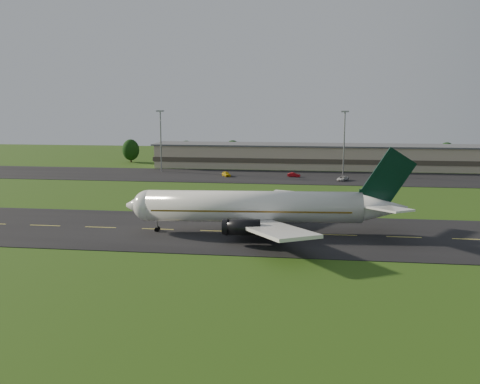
# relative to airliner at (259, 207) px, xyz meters

# --- Properties ---
(ground) EXTENTS (360.00, 360.00, 0.00)m
(ground) POSITION_rel_airliner_xyz_m (14.38, -0.07, -4.66)
(ground) COLOR #254511
(ground) RESTS_ON ground
(taxiway) EXTENTS (220.00, 30.00, 0.10)m
(taxiway) POSITION_rel_airliner_xyz_m (14.38, -0.07, -4.61)
(taxiway) COLOR black
(taxiway) RESTS_ON ground
(apron) EXTENTS (260.00, 30.00, 0.10)m
(apron) POSITION_rel_airliner_xyz_m (14.38, 71.93, -4.61)
(apron) COLOR black
(apron) RESTS_ON ground
(airliner) EXTENTS (51.29, 42.05, 15.57)m
(airliner) POSITION_rel_airliner_xyz_m (0.00, 0.00, 0.00)
(airliner) COLOR white
(airliner) RESTS_ON ground
(terminal) EXTENTS (145.00, 16.00, 8.40)m
(terminal) POSITION_rel_airliner_xyz_m (20.78, 96.12, -0.67)
(terminal) COLOR #C1B393
(terminal) RESTS_ON ground
(light_mast_west) EXTENTS (2.40, 1.20, 20.35)m
(light_mast_west) POSITION_rel_airliner_xyz_m (-40.62, 79.93, 8.08)
(light_mast_west) COLOR gray
(light_mast_west) RESTS_ON ground
(light_mast_centre) EXTENTS (2.40, 1.20, 20.35)m
(light_mast_centre) POSITION_rel_airliner_xyz_m (19.38, 79.93, 8.08)
(light_mast_centre) COLOR gray
(light_mast_centre) RESTS_ON ground
(tree_line) EXTENTS (196.28, 9.31, 10.89)m
(tree_line) POSITION_rel_airliner_xyz_m (48.62, 106.22, 0.27)
(tree_line) COLOR black
(tree_line) RESTS_ON ground
(service_vehicle_a) EXTENTS (3.63, 4.65, 1.48)m
(service_vehicle_a) POSITION_rel_airliner_xyz_m (-17.09, 70.67, -3.82)
(service_vehicle_a) COLOR yellow
(service_vehicle_a) RESTS_ON apron
(service_vehicle_b) EXTENTS (4.12, 1.90, 1.31)m
(service_vehicle_b) POSITION_rel_airliner_xyz_m (3.93, 71.99, -3.91)
(service_vehicle_b) COLOR #A30A12
(service_vehicle_b) RESTS_ON apron
(service_vehicle_c) EXTENTS (4.15, 5.17, 1.31)m
(service_vehicle_c) POSITION_rel_airliner_xyz_m (18.50, 66.06, -3.91)
(service_vehicle_c) COLOR silver
(service_vehicle_c) RESTS_ON apron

